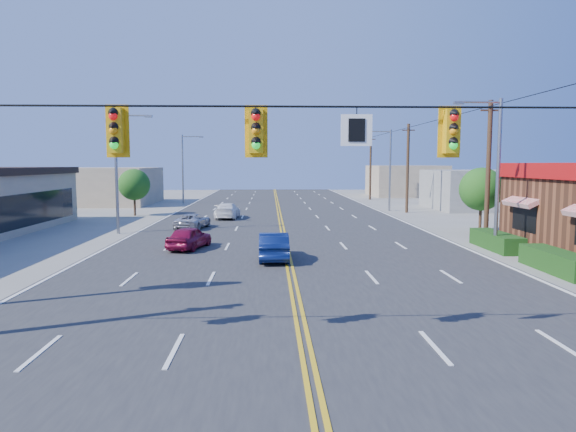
{
  "coord_description": "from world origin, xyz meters",
  "views": [
    {
      "loc": [
        -0.88,
        -12.33,
        4.65
      ],
      "look_at": [
        -0.02,
        11.69,
        2.2
      ],
      "focal_mm": 32.0,
      "sensor_mm": 36.0,
      "label": 1
    }
  ],
  "objects_px": {
    "signal_span": "(301,154)",
    "car_magenta": "(189,239)",
    "car_blue": "(274,247)",
    "car_white": "(227,211)",
    "car_silver": "(193,222)"
  },
  "relations": [
    {
      "from": "signal_span",
      "to": "car_magenta",
      "type": "distance_m",
      "value": 16.78
    },
    {
      "from": "car_magenta",
      "to": "car_blue",
      "type": "height_order",
      "value": "car_blue"
    },
    {
      "from": "car_magenta",
      "to": "car_white",
      "type": "xyz_separation_m",
      "value": [
        0.79,
        15.63,
        0.03
      ]
    },
    {
      "from": "car_silver",
      "to": "car_white",
      "type": "bearing_deg",
      "value": -95.06
    },
    {
      "from": "signal_span",
      "to": "car_white",
      "type": "distance_m",
      "value": 31.61
    },
    {
      "from": "car_magenta",
      "to": "car_blue",
      "type": "xyz_separation_m",
      "value": [
        4.56,
        -3.3,
        0.04
      ]
    },
    {
      "from": "car_blue",
      "to": "car_silver",
      "type": "bearing_deg",
      "value": -65.69
    },
    {
      "from": "car_blue",
      "to": "car_white",
      "type": "bearing_deg",
      "value": -79.42
    },
    {
      "from": "car_white",
      "to": "car_silver",
      "type": "xyz_separation_m",
      "value": [
        -1.92,
        -6.73,
        -0.12
      ]
    },
    {
      "from": "signal_span",
      "to": "car_blue",
      "type": "relative_size",
      "value": 6.1
    },
    {
      "from": "signal_span",
      "to": "car_magenta",
      "type": "bearing_deg",
      "value": 108.46
    },
    {
      "from": "car_blue",
      "to": "car_white",
      "type": "distance_m",
      "value": 19.3
    },
    {
      "from": "car_magenta",
      "to": "car_white",
      "type": "relative_size",
      "value": 0.81
    },
    {
      "from": "signal_span",
      "to": "car_silver",
      "type": "relative_size",
      "value": 6.38
    },
    {
      "from": "car_white",
      "to": "car_silver",
      "type": "distance_m",
      "value": 7.0
    }
  ]
}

